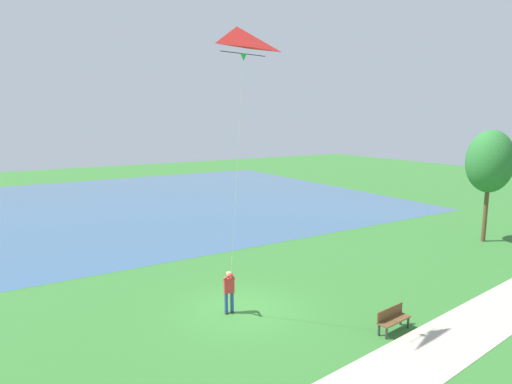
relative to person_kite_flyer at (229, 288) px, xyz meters
The scene contains 7 objects.
ground_plane 1.19m from the person_kite_flyer, 95.32° to the left, with size 120.00×120.00×0.00m, color #33702D.
lake_water 25.70m from the person_kite_flyer, 169.76° to the left, with size 36.00×44.00×0.01m, color #385B7F.
walkway_path 6.94m from the person_kite_flyer, 21.95° to the left, with size 2.40×32.00×0.02m, color #B7AD99.
person_kite_flyer is the anchor object (origin of this frame).
flying_kite 9.17m from the person_kite_flyer, 18.49° to the right, with size 2.08×1.94×8.72m.
park_bench_near_walkway 6.28m from the person_kite_flyer, 44.26° to the left, with size 0.60×1.54×0.88m.
tree_lakeside_near 19.22m from the person_kite_flyer, 91.93° to the left, with size 2.75×2.94×7.08m.
Camera 1 is at (14.50, -8.29, 7.66)m, focal length 30.38 mm.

